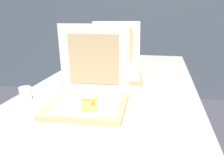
% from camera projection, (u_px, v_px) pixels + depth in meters
% --- Properties ---
extents(wall_back, '(10.00, 0.10, 2.60)m').
position_uv_depth(wall_back, '(144.00, 0.00, 3.24)').
color(wall_back, '#4C5660').
rests_on(wall_back, ground).
extents(table, '(0.93, 2.23, 0.73)m').
position_uv_depth(table, '(114.00, 93.00, 1.47)').
color(table, silver).
rests_on(table, ground).
extents(pizza_box_front, '(0.36, 0.37, 0.37)m').
position_uv_depth(pizza_box_front, '(89.00, 95.00, 1.13)').
color(pizza_box_front, tan).
rests_on(pizza_box_front, table).
extents(pizza_box_middle, '(0.41, 0.49, 0.35)m').
position_uv_depth(pizza_box_middle, '(115.00, 69.00, 1.66)').
color(pizza_box_middle, tan).
rests_on(pizza_box_middle, table).
extents(cup_white_far, '(0.06, 0.06, 0.07)m').
position_uv_depth(cup_white_far, '(91.00, 65.00, 1.86)').
color(cup_white_far, white).
rests_on(cup_white_far, table).
extents(cup_white_mid, '(0.06, 0.06, 0.07)m').
position_uv_depth(cup_white_mid, '(67.00, 77.00, 1.51)').
color(cup_white_mid, white).
rests_on(cup_white_mid, table).
extents(cup_white_near_left, '(0.06, 0.06, 0.07)m').
position_uv_depth(cup_white_near_left, '(25.00, 94.00, 1.20)').
color(cup_white_near_left, white).
rests_on(cup_white_near_left, table).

